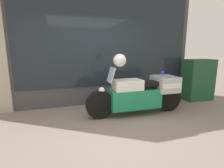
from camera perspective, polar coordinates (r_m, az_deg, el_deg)
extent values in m
plane|color=gray|center=(3.59, 0.92, -14.94)|extent=(60.00, 60.00, 0.00)
cube|color=#424247|center=(5.17, -6.33, 15.37)|extent=(6.09, 0.40, 3.91)
cube|color=#1E262D|center=(5.06, -1.12, 16.08)|extent=(4.97, 0.02, 2.91)
cube|color=slate|center=(5.41, -2.13, -2.68)|extent=(4.75, 0.30, 0.55)
cube|color=silver|center=(5.40, -2.60, 7.33)|extent=(4.75, 0.02, 1.36)
cube|color=beige|center=(5.26, -2.26, 14.54)|extent=(4.75, 0.30, 0.02)
cube|color=maroon|center=(5.09, -22.74, 14.24)|extent=(0.18, 0.04, 0.06)
cube|color=navy|center=(5.10, -12.35, 14.84)|extent=(0.18, 0.04, 0.06)
cube|color=#195623|center=(5.26, -2.27, 14.98)|extent=(0.18, 0.04, 0.06)
cube|color=#B7B2A8|center=(5.56, 6.95, 14.71)|extent=(0.18, 0.04, 0.06)
cube|color=#C68E19|center=(5.99, 15.02, 14.18)|extent=(0.18, 0.04, 0.06)
cube|color=#2866B7|center=(5.08, -18.27, 0.53)|extent=(0.19, 0.03, 0.27)
cube|color=orange|center=(5.27, -1.97, 1.48)|extent=(0.19, 0.01, 0.27)
cube|color=#2D8E42|center=(5.83, 12.18, 2.21)|extent=(0.19, 0.03, 0.27)
cylinder|color=black|center=(4.06, -3.97, -6.77)|extent=(0.66, 0.15, 0.66)
cylinder|color=black|center=(4.79, 17.94, -4.48)|extent=(0.66, 0.15, 0.66)
cube|color=#1E8456|center=(4.30, 7.40, -4.66)|extent=(1.25, 0.48, 0.46)
cube|color=white|center=(4.15, 5.10, -0.46)|extent=(0.68, 0.42, 0.27)
cube|color=black|center=(4.34, 10.92, 0.24)|extent=(0.73, 0.36, 0.10)
cube|color=#B7B7BC|center=(4.62, 16.86, 0.12)|extent=(0.55, 0.63, 0.38)
cube|color=white|center=(4.62, 16.86, 0.12)|extent=(0.50, 0.64, 0.11)
cube|color=#B2BCC6|center=(3.97, -0.29, 3.03)|extent=(0.14, 0.32, 0.35)
sphere|color=white|center=(3.98, -3.40, -2.03)|extent=(0.14, 0.14, 0.14)
sphere|color=blue|center=(4.53, 16.12, 3.54)|extent=(0.09, 0.09, 0.09)
cube|color=#1E4C2D|center=(6.14, 26.18, 1.29)|extent=(0.90, 0.55, 1.28)
sphere|color=white|center=(4.00, 2.52, 7.72)|extent=(0.30, 0.30, 0.30)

